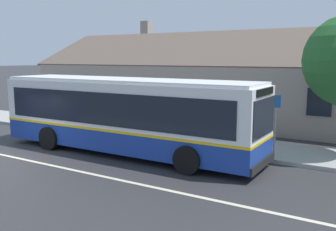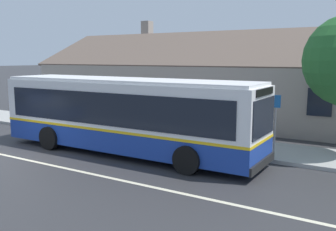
{
  "view_description": "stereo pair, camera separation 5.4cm",
  "coord_description": "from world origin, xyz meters",
  "px_view_note": "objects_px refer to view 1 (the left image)",
  "views": [
    {
      "loc": [
        12.7,
        -9.15,
        3.93
      ],
      "look_at": [
        4.74,
        3.91,
        1.56
      ],
      "focal_mm": 40.0,
      "sensor_mm": 36.0,
      "label": 1
    },
    {
      "loc": [
        12.74,
        -9.12,
        3.93
      ],
      "look_at": [
        4.74,
        3.91,
        1.56
      ],
      "focal_mm": 40.0,
      "sensor_mm": 36.0,
      "label": 2
    }
  ],
  "objects_px": {
    "transit_bus": "(125,113)",
    "bench_by_building": "(35,114)",
    "bus_stop_sign": "(275,118)",
    "bench_down_street": "(83,120)"
  },
  "relations": [
    {
      "from": "transit_bus",
      "to": "bench_by_building",
      "type": "distance_m",
      "value": 9.34
    },
    {
      "from": "transit_bus",
      "to": "bench_by_building",
      "type": "height_order",
      "value": "transit_bus"
    },
    {
      "from": "bus_stop_sign",
      "to": "bench_by_building",
      "type": "bearing_deg",
      "value": 177.67
    },
    {
      "from": "transit_bus",
      "to": "bench_down_street",
      "type": "distance_m",
      "value": 5.92
    },
    {
      "from": "bench_by_building",
      "to": "bus_stop_sign",
      "type": "relative_size",
      "value": 0.78
    },
    {
      "from": "transit_bus",
      "to": "bus_stop_sign",
      "type": "height_order",
      "value": "transit_bus"
    },
    {
      "from": "bench_by_building",
      "to": "bench_down_street",
      "type": "bearing_deg",
      "value": 1.38
    },
    {
      "from": "bench_by_building",
      "to": "bench_down_street",
      "type": "distance_m",
      "value": 3.77
    },
    {
      "from": "bench_by_building",
      "to": "bench_down_street",
      "type": "height_order",
      "value": "same"
    },
    {
      "from": "bench_by_building",
      "to": "bus_stop_sign",
      "type": "distance_m",
      "value": 14.5
    }
  ]
}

